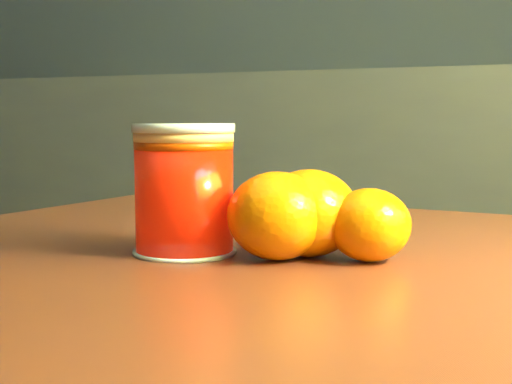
% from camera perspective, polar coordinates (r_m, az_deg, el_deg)
% --- Properties ---
extents(kitchen_counter, '(3.15, 0.60, 0.90)m').
position_cam_1_polar(kitchen_counter, '(2.19, -5.22, -2.97)').
color(kitchen_counter, '#49484D').
rests_on(kitchen_counter, ground).
extents(juice_glass, '(0.08, 0.08, 0.10)m').
position_cam_1_polar(juice_glass, '(0.55, -5.76, 0.17)').
color(juice_glass, red).
rests_on(juice_glass, table).
extents(orange_front, '(0.09, 0.09, 0.07)m').
position_cam_1_polar(orange_front, '(0.53, 4.25, -1.68)').
color(orange_front, orange).
rests_on(orange_front, table).
extents(orange_back, '(0.07, 0.07, 0.05)m').
position_cam_1_polar(orange_back, '(0.52, 9.05, -2.61)').
color(orange_back, orange).
rests_on(orange_back, table).
extents(orange_extra, '(0.09, 0.09, 0.07)m').
position_cam_1_polar(orange_extra, '(0.52, 1.71, -1.90)').
color(orange_extra, orange).
rests_on(orange_extra, table).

